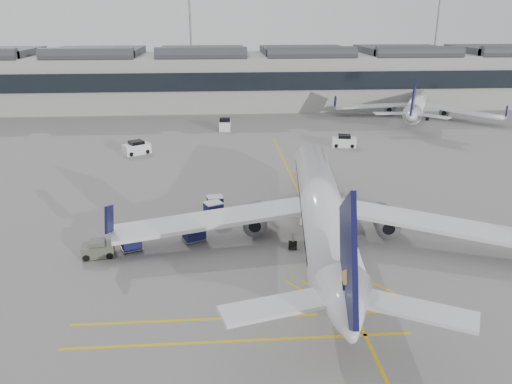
{
  "coord_description": "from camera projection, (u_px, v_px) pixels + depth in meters",
  "views": [
    {
      "loc": [
        1.06,
        -38.62,
        19.24
      ],
      "look_at": [
        4.29,
        3.76,
        4.0
      ],
      "focal_mm": 35.0,
      "sensor_mm": 36.0,
      "label": 1
    }
  ],
  "objects": [
    {
      "name": "airliner_far",
      "position": [
        417.0,
        104.0,
        96.37
      ],
      "size": [
        29.12,
        32.12,
        9.22
      ],
      "rotation": [
        0.0,
        0.0,
        -0.44
      ],
      "color": "silver",
      "rests_on": "ground"
    },
    {
      "name": "service_van_mid",
      "position": [
        225.0,
        125.0,
        87.32
      ],
      "size": [
        2.14,
        3.96,
        1.98
      ],
      "rotation": [
        0.0,
        0.0,
        1.52
      ],
      "color": "silver",
      "rests_on": "ground"
    },
    {
      "name": "airliner_main",
      "position": [
        322.0,
        209.0,
        43.67
      ],
      "size": [
        36.31,
        39.88,
        10.62
      ],
      "rotation": [
        0.0,
        0.0,
        -0.12
      ],
      "color": "silver",
      "rests_on": "ground"
    },
    {
      "name": "service_van_right",
      "position": [
        344.0,
        141.0,
        76.14
      ],
      "size": [
        3.85,
        2.38,
        1.85
      ],
      "rotation": [
        0.0,
        0.0,
        -0.17
      ],
      "color": "silver",
      "rests_on": "ground"
    },
    {
      "name": "pushback_tug",
      "position": [
        98.0,
        249.0,
        41.7
      ],
      "size": [
        2.8,
        1.96,
        1.46
      ],
      "rotation": [
        0.0,
        0.0,
        0.15
      ],
      "color": "#4F5346",
      "rests_on": "ground"
    },
    {
      "name": "terminal",
      "position": [
        212.0,
        78.0,
        108.1
      ],
      "size": [
        200.0,
        20.45,
        12.4
      ],
      "color": "#9E9E99",
      "rests_on": "ground"
    },
    {
      "name": "ramp_agent_b",
      "position": [
        264.0,
        219.0,
        47.51
      ],
      "size": [
        0.95,
        0.88,
        1.55
      ],
      "primitive_type": "imported",
      "rotation": [
        0.0,
        0.0,
        3.66
      ],
      "color": "orange",
      "rests_on": "ground"
    },
    {
      "name": "baggage_cart_c",
      "position": [
        215.0,
        204.0,
        50.82
      ],
      "size": [
        1.89,
        1.66,
        1.75
      ],
      "rotation": [
        0.0,
        0.0,
        0.19
      ],
      "color": "gray",
      "rests_on": "ground"
    },
    {
      "name": "safety_cone_engine",
      "position": [
        389.0,
        226.0,
        47.38
      ],
      "size": [
        0.34,
        0.34,
        0.48
      ],
      "primitive_type": "cone",
      "color": "#F24C0A",
      "rests_on": "ground"
    },
    {
      "name": "ground",
      "position": [
        209.0,
        252.0,
        42.67
      ],
      "size": [
        220.0,
        220.0,
        0.0
      ],
      "primitive_type": "plane",
      "color": "gray",
      "rests_on": "ground"
    },
    {
      "name": "service_van_left",
      "position": [
        137.0,
        148.0,
        72.22
      ],
      "size": [
        4.19,
        3.57,
        1.93
      ],
      "rotation": [
        0.0,
        0.0,
        0.55
      ],
      "color": "silver",
      "rests_on": "ground"
    },
    {
      "name": "baggage_cart_b",
      "position": [
        213.0,
        210.0,
        49.03
      ],
      "size": [
        2.17,
        2.02,
        1.83
      ],
      "rotation": [
        0.0,
        0.0,
        0.43
      ],
      "color": "gray",
      "rests_on": "ground"
    },
    {
      "name": "safety_cone_nose",
      "position": [
        296.0,
        174.0,
        62.74
      ],
      "size": [
        0.36,
        0.36,
        0.5
      ],
      "primitive_type": "cone",
      "color": "#F24C0A",
      "rests_on": "ground"
    },
    {
      "name": "baggage_cart_a",
      "position": [
        194.0,
        229.0,
        44.45
      ],
      "size": [
        2.43,
        2.25,
        2.05
      ],
      "rotation": [
        0.0,
        0.0,
        0.41
      ],
      "color": "gray",
      "rests_on": "ground"
    },
    {
      "name": "light_masts",
      "position": [
        205.0,
        35.0,
        118.37
      ],
      "size": [
        113.0,
        0.6,
        25.45
      ],
      "color": "slate",
      "rests_on": "ground"
    },
    {
      "name": "apron_markings",
      "position": [
        305.0,
        206.0,
        52.76
      ],
      "size": [
        0.25,
        60.0,
        0.01
      ],
      "primitive_type": "cube",
      "color": "gold",
      "rests_on": "ground"
    },
    {
      "name": "belt_loader",
      "position": [
        313.0,
        213.0,
        49.44
      ],
      "size": [
        5.28,
        3.25,
        2.1
      ],
      "rotation": [
        0.0,
        0.0,
        0.38
      ],
      "color": "silver",
      "rests_on": "ground"
    },
    {
      "name": "ramp_agent_a",
      "position": [
        270.0,
        214.0,
        48.8
      ],
      "size": [
        0.67,
        0.56,
        1.56
      ],
      "primitive_type": "imported",
      "rotation": [
        0.0,
        0.0,
        0.39
      ],
      "color": "#E95F0C",
      "rests_on": "ground"
    },
    {
      "name": "baggage_cart_d",
      "position": [
        131.0,
        240.0,
        42.7
      ],
      "size": [
        2.11,
        1.95,
        1.79
      ],
      "rotation": [
        0.0,
        0.0,
        0.4
      ],
      "color": "gray",
      "rests_on": "ground"
    }
  ]
}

